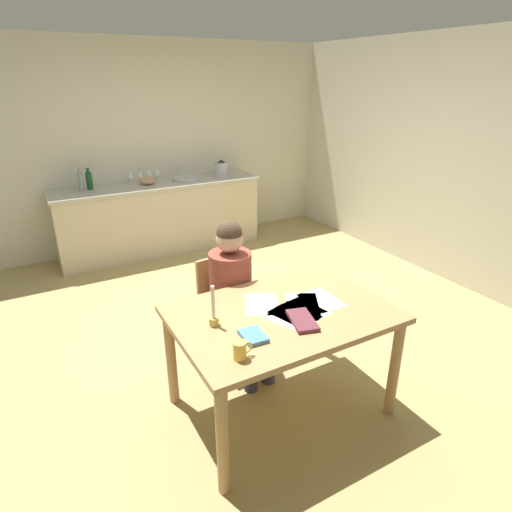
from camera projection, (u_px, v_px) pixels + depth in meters
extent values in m
cube|color=tan|center=(239.00, 329.00, 3.99)|extent=(5.20, 5.20, 0.04)
cube|color=beige|center=(146.00, 147.00, 5.57)|extent=(5.20, 0.12, 2.60)
cube|color=beige|center=(450.00, 161.00, 4.65)|extent=(0.12, 5.20, 2.60)
cube|color=beige|center=(161.00, 218.00, 5.62)|extent=(2.57, 0.60, 0.86)
cube|color=#B7B2A8|center=(158.00, 185.00, 5.44)|extent=(2.61, 0.64, 0.04)
cube|color=tan|center=(282.00, 314.00, 2.74)|extent=(1.38, 0.95, 0.04)
cylinder|color=tan|center=(223.00, 441.00, 2.27)|extent=(0.07, 0.07, 0.72)
cylinder|color=tan|center=(394.00, 368.00, 2.83)|extent=(0.07, 0.07, 0.72)
cylinder|color=tan|center=(171.00, 358.00, 2.94)|extent=(0.07, 0.07, 0.72)
cylinder|color=tan|center=(318.00, 313.00, 3.50)|extent=(0.07, 0.07, 0.72)
cube|color=tan|center=(230.00, 312.00, 3.36)|extent=(0.44, 0.44, 0.04)
cube|color=tan|center=(217.00, 280.00, 3.42)|extent=(0.36, 0.07, 0.40)
cylinder|color=tan|center=(224.00, 354.00, 3.23)|extent=(0.04, 0.04, 0.43)
cylinder|color=tan|center=(260.00, 339.00, 3.41)|extent=(0.04, 0.04, 0.43)
cylinder|color=tan|center=(202.00, 334.00, 3.48)|extent=(0.04, 0.04, 0.43)
cylinder|color=tan|center=(237.00, 321.00, 3.66)|extent=(0.04, 0.04, 0.43)
cylinder|color=brown|center=(231.00, 284.00, 3.24)|extent=(0.35, 0.35, 0.50)
sphere|color=#D8AD8C|center=(229.00, 239.00, 3.10)|extent=(0.20, 0.20, 0.20)
sphere|color=#473323|center=(229.00, 234.00, 3.09)|extent=(0.19, 0.19, 0.19)
cylinder|color=#383847|center=(236.00, 326.00, 3.15)|extent=(0.17, 0.39, 0.13)
cylinder|color=#383847|center=(251.00, 364.00, 3.10)|extent=(0.10, 0.10, 0.45)
cylinder|color=#383847|center=(254.00, 320.00, 3.24)|extent=(0.17, 0.39, 0.13)
cylinder|color=#383847|center=(268.00, 357.00, 3.18)|extent=(0.10, 0.10, 0.45)
cylinder|color=#F2CC4C|center=(240.00, 350.00, 2.25)|extent=(0.07, 0.07, 0.10)
torus|color=#F2CC4C|center=(247.00, 347.00, 2.27)|extent=(0.07, 0.01, 0.07)
cylinder|color=gold|center=(214.00, 321.00, 2.57)|extent=(0.06, 0.06, 0.05)
cylinder|color=white|center=(213.00, 302.00, 2.52)|extent=(0.02, 0.02, 0.21)
cube|color=teal|center=(253.00, 336.00, 2.45)|extent=(0.14, 0.18, 0.03)
cube|color=brown|center=(302.00, 320.00, 2.60)|extent=(0.20, 0.28, 0.03)
cube|color=white|center=(295.00, 314.00, 2.69)|extent=(0.29, 0.34, 0.00)
cube|color=white|center=(261.00, 304.00, 2.81)|extent=(0.32, 0.36, 0.00)
cube|color=white|center=(302.00, 304.00, 2.82)|extent=(0.33, 0.36, 0.00)
cube|color=white|center=(321.00, 300.00, 2.86)|extent=(0.21, 0.30, 0.00)
cube|color=white|center=(304.00, 310.00, 2.74)|extent=(0.26, 0.33, 0.00)
cube|color=white|center=(292.00, 318.00, 2.65)|extent=(0.32, 0.36, 0.00)
cylinder|color=#B2B7BC|center=(186.00, 178.00, 5.60)|extent=(0.36, 0.36, 0.04)
cylinder|color=silver|center=(181.00, 168.00, 5.69)|extent=(0.02, 0.02, 0.24)
cylinder|color=#8C999E|center=(81.00, 182.00, 5.02)|extent=(0.06, 0.06, 0.21)
cylinder|color=#8C999E|center=(79.00, 171.00, 4.97)|extent=(0.03, 0.03, 0.05)
cylinder|color=#194C23|center=(89.00, 181.00, 5.09)|extent=(0.07, 0.07, 0.21)
cylinder|color=#194C23|center=(88.00, 170.00, 5.04)|extent=(0.03, 0.03, 0.05)
ellipsoid|color=tan|center=(147.00, 181.00, 5.35)|extent=(0.19, 0.19, 0.08)
cylinder|color=#B7BABF|center=(222.00, 169.00, 5.81)|extent=(0.18, 0.18, 0.18)
cone|color=#262628|center=(221.00, 161.00, 5.76)|extent=(0.11, 0.11, 0.04)
cylinder|color=silver|center=(158.00, 180.00, 5.58)|extent=(0.06, 0.06, 0.00)
cylinder|color=silver|center=(158.00, 177.00, 5.56)|extent=(0.01, 0.01, 0.07)
cone|color=silver|center=(157.00, 172.00, 5.54)|extent=(0.07, 0.07, 0.08)
cylinder|color=silver|center=(150.00, 181.00, 5.53)|extent=(0.06, 0.06, 0.00)
cylinder|color=silver|center=(150.00, 178.00, 5.52)|extent=(0.01, 0.01, 0.07)
cone|color=silver|center=(149.00, 172.00, 5.49)|extent=(0.07, 0.07, 0.08)
cylinder|color=silver|center=(141.00, 182.00, 5.48)|extent=(0.06, 0.06, 0.00)
cylinder|color=silver|center=(141.00, 179.00, 5.47)|extent=(0.01, 0.01, 0.07)
cone|color=silver|center=(140.00, 173.00, 5.44)|extent=(0.07, 0.07, 0.08)
cylinder|color=silver|center=(131.00, 183.00, 5.42)|extent=(0.06, 0.06, 0.00)
cylinder|color=silver|center=(131.00, 180.00, 5.41)|extent=(0.01, 0.01, 0.07)
cone|color=silver|center=(130.00, 174.00, 5.38)|extent=(0.07, 0.07, 0.08)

